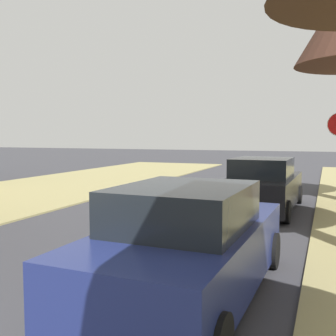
% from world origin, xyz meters
% --- Properties ---
extents(parked_sedan_navy, '(2.04, 4.45, 1.57)m').
position_xyz_m(parked_sedan_navy, '(2.15, 5.23, 0.72)').
color(parked_sedan_navy, navy).
rests_on(parked_sedan_navy, ground).
extents(parked_sedan_black, '(2.04, 4.45, 1.57)m').
position_xyz_m(parked_sedan_black, '(2.13, 12.16, 0.72)').
color(parked_sedan_black, black).
rests_on(parked_sedan_black, ground).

